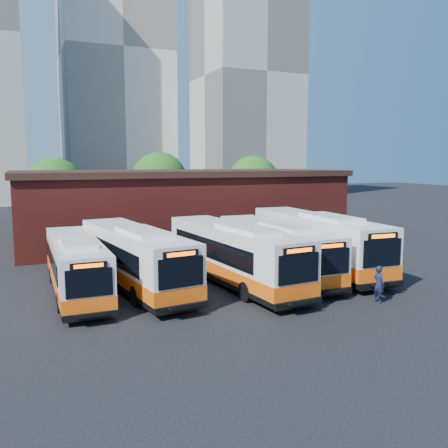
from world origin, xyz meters
name	(u,v)px	position (x,y,z in m)	size (l,w,h in m)	color
ground	(298,296)	(0.00, 0.00, 0.00)	(220.00, 220.00, 0.00)	black
bus_farwest	(76,268)	(-10.84, 5.23, 1.44)	(2.51, 11.66, 3.17)	white
bus_west	(135,260)	(-7.62, 5.22, 1.61)	(4.19, 13.17, 3.54)	white
bus_midwest	(233,256)	(-2.09, 3.77, 1.63)	(3.72, 13.35, 3.59)	white
bus_mideast	(275,251)	(1.17, 4.58, 1.55)	(2.83, 12.60, 3.41)	white
bus_east	(316,243)	(4.62, 5.13, 1.72)	(3.56, 14.05, 3.79)	white
transit_worker	(379,284)	(3.15, -2.65, 0.95)	(0.70, 0.46, 1.91)	#121935
depot_building	(180,205)	(0.00, 20.00, 3.26)	(28.60, 12.60, 6.40)	maroon
tree_west	(54,186)	(-10.00, 32.00, 4.64)	(6.00, 6.00, 7.65)	#382314
tree_mid	(159,180)	(2.00, 34.00, 5.08)	(6.56, 6.56, 8.36)	#382314
tree_east	(253,181)	(13.00, 31.00, 4.83)	(6.24, 6.24, 7.96)	#382314
tower_center	(114,54)	(7.00, 86.00, 30.34)	(22.00, 20.00, 61.20)	silver
tower_right	(246,77)	(30.00, 68.00, 24.34)	(18.00, 18.00, 49.20)	#B2AEA4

